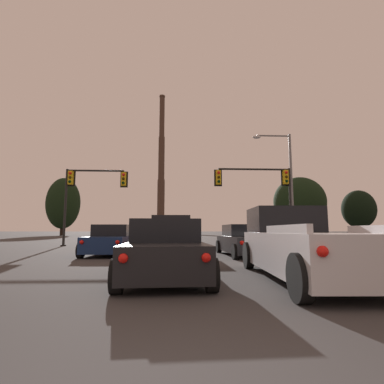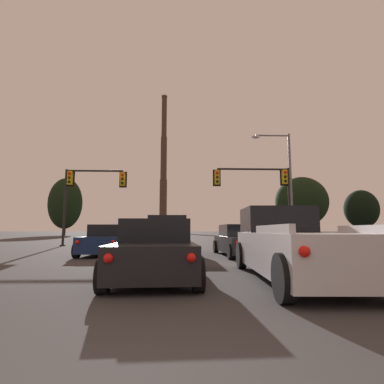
{
  "view_description": "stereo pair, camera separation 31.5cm",
  "coord_description": "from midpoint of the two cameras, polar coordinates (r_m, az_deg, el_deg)",
  "views": [
    {
      "loc": [
        0.19,
        -1.23,
        1.16
      ],
      "look_at": [
        1.71,
        30.35,
        5.21
      ],
      "focal_mm": 28.0,
      "sensor_mm": 36.0,
      "label": 1
    },
    {
      "loc": [
        0.5,
        -1.24,
        1.16
      ],
      "look_at": [
        1.71,
        30.35,
        5.21
      ],
      "focal_mm": 28.0,
      "sensor_mm": 36.0,
      "label": 2
    }
  ],
  "objects": [
    {
      "name": "sedan_center_lane_second",
      "position": [
        7.73,
        -5.73,
        -10.92
      ],
      "size": [
        2.16,
        4.77,
        1.43
      ],
      "rotation": [
        0.0,
        0.0,
        0.04
      ],
      "color": "black",
      "rests_on": "ground_plane"
    },
    {
      "name": "smokestack",
      "position": [
        136.5,
        -5.39,
        2.79
      ],
      "size": [
        5.23,
        5.23,
        63.97
      ],
      "color": "#3C2B22",
      "rests_on": "ground_plane"
    },
    {
      "name": "suv_center_lane_front",
      "position": [
        15.09,
        -4.01,
        -8.28
      ],
      "size": [
        2.13,
        4.92,
        1.86
      ],
      "rotation": [
        0.0,
        0.0,
        0.01
      ],
      "color": "maroon",
      "rests_on": "ground_plane"
    },
    {
      "name": "treeline_far_right",
      "position": [
        72.39,
        -22.88,
        -2.0
      ],
      "size": [
        7.3,
        6.57,
        12.79
      ],
      "color": "black",
      "rests_on": "ground_plane"
    },
    {
      "name": "treeline_left_mid",
      "position": [
        70.35,
        20.27,
        -1.75
      ],
      "size": [
        11.41,
        10.27,
        12.9
      ],
      "color": "black",
      "rests_on": "ground_plane"
    },
    {
      "name": "pickup_truck_right_lane_second",
      "position": [
        7.9,
        19.73,
        -9.46
      ],
      "size": [
        2.42,
        5.58,
        1.82
      ],
      "rotation": [
        0.0,
        0.0,
        -0.05
      ],
      "color": "silver",
      "rests_on": "ground_plane"
    },
    {
      "name": "sedan_right_lane_front",
      "position": [
        14.33,
        9.88,
        -9.16
      ],
      "size": [
        2.16,
        4.77,
        1.43
      ],
      "rotation": [
        0.0,
        0.0,
        0.04
      ],
      "color": "black",
      "rests_on": "ground_plane"
    },
    {
      "name": "traffic_light_overhead_left",
      "position": [
        24.22,
        -19.2,
        0.85
      ],
      "size": [
        4.79,
        0.5,
        5.81
      ],
      "color": "black",
      "rests_on": "ground_plane"
    },
    {
      "name": "sedan_left_lane_front",
      "position": [
        15.22,
        -14.9,
        -8.91
      ],
      "size": [
        2.01,
        4.72,
        1.43
      ],
      "rotation": [
        0.0,
        0.0,
        -0.01
      ],
      "color": "navy",
      "rests_on": "ground_plane"
    },
    {
      "name": "traffic_light_overhead_right",
      "position": [
        22.59,
        13.83,
        1.17
      ],
      "size": [
        5.79,
        0.5,
        5.74
      ],
      "color": "black",
      "rests_on": "ground_plane"
    },
    {
      "name": "treeline_right_mid",
      "position": [
        84.66,
        29.66,
        -2.85
      ],
      "size": [
        8.13,
        7.32,
        11.02
      ],
      "color": "black",
      "rests_on": "ground_plane"
    },
    {
      "name": "street_lamp",
      "position": [
        24.44,
        17.58,
        2.89
      ],
      "size": [
        3.07,
        0.36,
        8.75
      ],
      "color": "slate",
      "rests_on": "ground_plane"
    }
  ]
}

